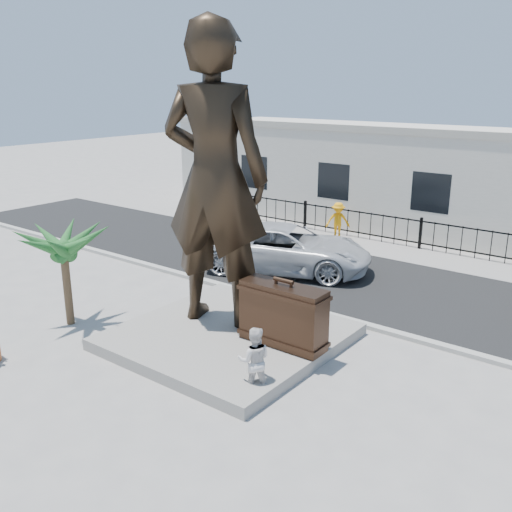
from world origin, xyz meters
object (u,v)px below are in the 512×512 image
at_px(suitcase, 283,315).
at_px(car_white, 287,248).
at_px(tourist, 254,360).
at_px(statue, 215,178).

height_order(suitcase, car_white, suitcase).
bearing_deg(car_white, tourist, -171.66).
bearing_deg(statue, car_white, -92.16).
height_order(statue, tourist, statue).
height_order(suitcase, tourist, suitcase).
bearing_deg(suitcase, tourist, -74.35).
bearing_deg(statue, suitcase, 158.06).
distance_m(statue, suitcase, 3.84).
height_order(statue, car_white, statue).
relative_size(statue, suitcase, 3.53).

